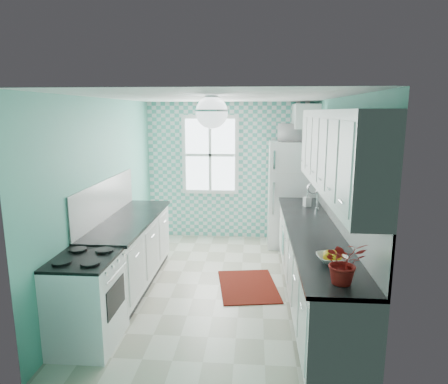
# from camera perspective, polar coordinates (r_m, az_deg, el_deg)

# --- Properties ---
(floor) EXTENTS (3.00, 4.40, 0.02)m
(floor) POSITION_cam_1_polar(r_m,az_deg,el_deg) (5.61, -0.73, -13.24)
(floor) COLOR beige
(floor) RESTS_ON ground
(ceiling) EXTENTS (3.00, 4.40, 0.02)m
(ceiling) POSITION_cam_1_polar(r_m,az_deg,el_deg) (5.10, -0.80, 13.46)
(ceiling) COLOR white
(ceiling) RESTS_ON wall_back
(wall_back) EXTENTS (3.00, 0.02, 2.50)m
(wall_back) POSITION_cam_1_polar(r_m,az_deg,el_deg) (7.38, 0.79, 3.02)
(wall_back) COLOR #59B29D
(wall_back) RESTS_ON floor
(wall_front) EXTENTS (3.00, 0.02, 2.50)m
(wall_front) POSITION_cam_1_polar(r_m,az_deg,el_deg) (3.09, -4.49, -9.03)
(wall_front) COLOR #59B29D
(wall_front) RESTS_ON floor
(wall_left) EXTENTS (0.02, 4.40, 2.50)m
(wall_left) POSITION_cam_1_polar(r_m,az_deg,el_deg) (5.55, -16.49, -0.26)
(wall_left) COLOR #59B29D
(wall_left) RESTS_ON floor
(wall_right) EXTENTS (0.02, 4.40, 2.50)m
(wall_right) POSITION_cam_1_polar(r_m,az_deg,el_deg) (5.29, 15.75, -0.78)
(wall_right) COLOR #59B29D
(wall_right) RESTS_ON floor
(accent_wall) EXTENTS (3.00, 0.01, 2.50)m
(accent_wall) POSITION_cam_1_polar(r_m,az_deg,el_deg) (7.36, 0.77, 2.99)
(accent_wall) COLOR #56B9A7
(accent_wall) RESTS_ON wall_back
(window) EXTENTS (1.04, 0.05, 1.44)m
(window) POSITION_cam_1_polar(r_m,az_deg,el_deg) (7.32, -1.98, 5.31)
(window) COLOR white
(window) RESTS_ON wall_back
(backsplash_right) EXTENTS (0.02, 3.60, 0.51)m
(backsplash_right) POSITION_cam_1_polar(r_m,az_deg,el_deg) (4.92, 16.36, -2.38)
(backsplash_right) COLOR white
(backsplash_right) RESTS_ON wall_right
(backsplash_left) EXTENTS (0.02, 2.15, 0.51)m
(backsplash_left) POSITION_cam_1_polar(r_m,az_deg,el_deg) (5.48, -16.51, -0.99)
(backsplash_left) COLOR white
(backsplash_left) RESTS_ON wall_left
(upper_cabinets_right) EXTENTS (0.33, 3.20, 0.90)m
(upper_cabinets_right) POSITION_cam_1_polar(r_m,az_deg,el_deg) (4.58, 15.48, 5.63)
(upper_cabinets_right) COLOR white
(upper_cabinets_right) RESTS_ON wall_right
(upper_cabinet_fridge) EXTENTS (0.40, 0.74, 0.40)m
(upper_cabinet_fridge) POSITION_cam_1_polar(r_m,az_deg,el_deg) (6.95, 11.54, 10.55)
(upper_cabinet_fridge) COLOR white
(upper_cabinet_fridge) RESTS_ON wall_right
(ceiling_light) EXTENTS (0.34, 0.34, 0.35)m
(ceiling_light) POSITION_cam_1_polar(r_m,az_deg,el_deg) (4.30, -1.78, 11.34)
(ceiling_light) COLOR silver
(ceiling_light) RESTS_ON ceiling
(base_cabinets_right) EXTENTS (0.60, 3.60, 0.90)m
(base_cabinets_right) POSITION_cam_1_polar(r_m,az_deg,el_deg) (5.09, 12.65, -10.53)
(base_cabinets_right) COLOR white
(base_cabinets_right) RESTS_ON floor
(countertop_right) EXTENTS (0.63, 3.60, 0.04)m
(countertop_right) POSITION_cam_1_polar(r_m,az_deg,el_deg) (4.93, 12.72, -5.46)
(countertop_right) COLOR black
(countertop_right) RESTS_ON base_cabinets_right
(base_cabinets_left) EXTENTS (0.60, 2.15, 0.90)m
(base_cabinets_left) POSITION_cam_1_polar(r_m,az_deg,el_deg) (5.59, -13.29, -8.53)
(base_cabinets_left) COLOR white
(base_cabinets_left) RESTS_ON floor
(countertop_left) EXTENTS (0.63, 2.15, 0.04)m
(countertop_left) POSITION_cam_1_polar(r_m,az_deg,el_deg) (5.45, -13.36, -3.88)
(countertop_left) COLOR black
(countertop_left) RESTS_ON base_cabinets_left
(fridge) EXTENTS (0.80, 0.79, 1.83)m
(fridge) POSITION_cam_1_polar(r_m,az_deg,el_deg) (7.07, 9.59, -0.25)
(fridge) COLOR white
(fridge) RESTS_ON floor
(stove) EXTENTS (0.60, 0.75, 0.91)m
(stove) POSITION_cam_1_polar(r_m,az_deg,el_deg) (4.37, -18.99, -14.32)
(stove) COLOR white
(stove) RESTS_ON floor
(sink) EXTENTS (0.43, 0.36, 0.53)m
(sink) POSITION_cam_1_polar(r_m,az_deg,el_deg) (5.81, 11.64, -2.69)
(sink) COLOR silver
(sink) RESTS_ON countertop_right
(rug) EXTENTS (0.90, 1.17, 0.02)m
(rug) POSITION_cam_1_polar(r_m,az_deg,el_deg) (5.56, 3.45, -13.28)
(rug) COLOR maroon
(rug) RESTS_ON floor
(dish_towel) EXTENTS (0.08, 0.20, 0.31)m
(dish_towel) POSITION_cam_1_polar(r_m,az_deg,el_deg) (5.84, 8.45, -7.17)
(dish_towel) COLOR teal
(dish_towel) RESTS_ON base_cabinets_right
(fruit_bowl) EXTENTS (0.33, 0.33, 0.07)m
(fruit_bowl) POSITION_cam_1_polar(r_m,az_deg,el_deg) (3.93, 15.18, -9.17)
(fruit_bowl) COLOR white
(fruit_bowl) RESTS_ON countertop_right
(potted_plant) EXTENTS (0.39, 0.35, 0.37)m
(potted_plant) POSITION_cam_1_polar(r_m,az_deg,el_deg) (3.44, 16.75, -9.56)
(potted_plant) COLOR #B0251E
(potted_plant) RESTS_ON countertop_right
(soap_bottle) EXTENTS (0.12, 0.13, 0.21)m
(soap_bottle) POSITION_cam_1_polar(r_m,az_deg,el_deg) (6.06, 11.80, -1.05)
(soap_bottle) COLOR #96ABB6
(soap_bottle) RESTS_ON countertop_right
(microwave) EXTENTS (0.54, 0.37, 0.29)m
(microwave) POSITION_cam_1_polar(r_m,az_deg,el_deg) (6.94, 9.89, 8.38)
(microwave) COLOR silver
(microwave) RESTS_ON fridge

